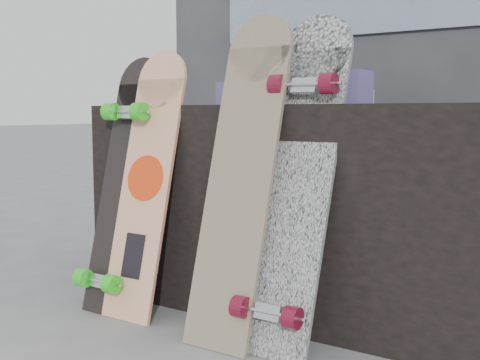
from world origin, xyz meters
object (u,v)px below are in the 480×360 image
Objects in this scene: longboard_cascadia at (296,173)px; skateboard_dark at (123,179)px; longboard_geisha at (147,175)px; vendor_table at (293,207)px; longboard_celtic at (242,165)px.

skateboard_dark is at bearing -176.62° from longboard_cascadia.
longboard_cascadia is at bearing 2.81° from longboard_geisha.
longboard_geisha is 0.91× the size of longboard_cascadia.
vendor_table is 1.44× the size of longboard_cascadia.
longboard_cascadia is at bearing -59.88° from vendor_table.
longboard_celtic reaches higher than skateboard_dark.
longboard_geisha is 0.45m from longboard_celtic.
vendor_table is at bearing 91.57° from longboard_celtic.
longboard_celtic reaches higher than longboard_geisha.
longboard_cascadia is 1.12× the size of skateboard_dark.
longboard_celtic is 1.13× the size of skateboard_dark.
longboard_celtic is at bearing -166.40° from longboard_cascadia.
longboard_geisha reaches higher than skateboard_dark.
longboard_celtic is at bearing -88.43° from vendor_table.
skateboard_dark is (-0.74, -0.04, -0.06)m from longboard_cascadia.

